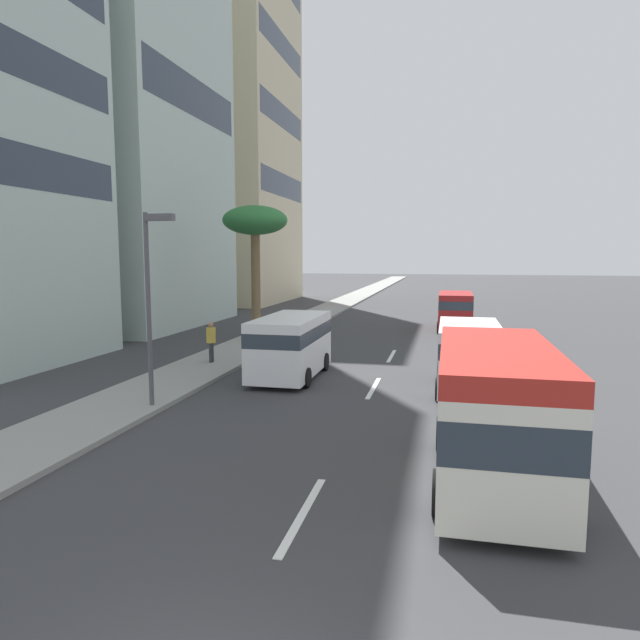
# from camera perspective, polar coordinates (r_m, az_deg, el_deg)

# --- Properties ---
(ground_plane) EXTENTS (198.00, 198.00, 0.00)m
(ground_plane) POSITION_cam_1_polar(r_m,az_deg,el_deg) (36.26, 8.76, -0.88)
(ground_plane) COLOR #38383A
(sidewalk_right) EXTENTS (162.00, 2.98, 0.15)m
(sidewalk_right) POSITION_cam_1_polar(r_m,az_deg,el_deg) (37.48, -2.49, -0.45)
(sidewalk_right) COLOR gray
(sidewalk_right) RESTS_ON ground_plane
(lane_stripe_near) EXTENTS (3.20, 0.16, 0.01)m
(lane_stripe_near) POSITION_cam_1_polar(r_m,az_deg,el_deg) (10.90, -1.74, -18.96)
(lane_stripe_near) COLOR silver
(lane_stripe_near) RESTS_ON ground_plane
(lane_stripe_mid) EXTENTS (3.20, 0.16, 0.01)m
(lane_stripe_mid) POSITION_cam_1_polar(r_m,az_deg,el_deg) (20.22, 5.43, -6.84)
(lane_stripe_mid) COLOR silver
(lane_stripe_mid) RESTS_ON ground_plane
(lane_stripe_far) EXTENTS (3.20, 0.16, 0.01)m
(lane_stripe_far) POSITION_cam_1_polar(r_m,az_deg,el_deg) (26.52, 7.23, -3.62)
(lane_stripe_far) COLOR silver
(lane_stripe_far) RESTS_ON ground_plane
(van_lead) EXTENTS (5.12, 2.21, 2.35)m
(van_lead) POSITION_cam_1_polar(r_m,az_deg,el_deg) (21.64, -2.96, -2.29)
(van_lead) COLOR white
(van_lead) RESTS_ON ground_plane
(van_second) EXTENTS (4.86, 2.11, 2.34)m
(van_second) POSITION_cam_1_polar(r_m,az_deg,el_deg) (35.82, 13.50, 1.08)
(van_second) COLOR #A51E1E
(van_second) RESTS_ON ground_plane
(van_third) EXTENTS (4.78, 2.17, 2.33)m
(van_third) POSITION_cam_1_polar(r_m,az_deg,el_deg) (20.08, 14.82, -3.26)
(van_third) COLOR silver
(van_third) RESTS_ON ground_plane
(minibus_fourth) EXTENTS (6.05, 2.39, 2.86)m
(minibus_fourth) POSITION_cam_1_polar(r_m,az_deg,el_deg) (12.23, 17.30, -8.54)
(minibus_fourth) COLOR silver
(minibus_fourth) RESTS_ON ground_plane
(pedestrian_near_lamp) EXTENTS (0.39, 0.36, 1.72)m
(pedestrian_near_lamp) POSITION_cam_1_polar(r_m,az_deg,el_deg) (24.32, -10.94, -2.01)
(pedestrian_near_lamp) COLOR #333338
(pedestrian_near_lamp) RESTS_ON sidewalk_right
(palm_tree) EXTENTS (3.68, 3.68, 7.30)m
(palm_tree) POSITION_cam_1_polar(r_m,az_deg,el_deg) (32.61, -6.58, 9.58)
(palm_tree) COLOR brown
(palm_tree) RESTS_ON sidewalk_right
(street_lamp) EXTENTS (0.24, 0.97, 5.79)m
(street_lamp) POSITION_cam_1_polar(r_m,az_deg,el_deg) (17.51, -16.65, 3.38)
(street_lamp) COLOR #4C4C51
(street_lamp) RESTS_ON sidewalk_right
(office_tower_far) EXTENTS (14.68, 12.70, 44.96)m
(office_tower_far) POSITION_cam_1_polar(r_m,az_deg,el_deg) (60.62, -10.10, 23.62)
(office_tower_far) COLOR beige
(office_tower_far) RESTS_ON ground_plane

